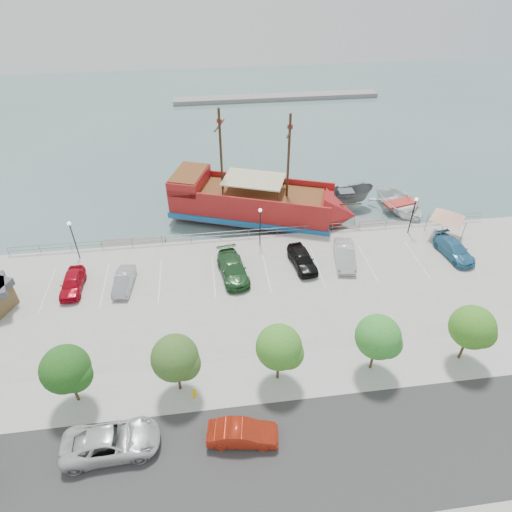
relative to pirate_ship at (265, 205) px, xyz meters
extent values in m
plane|color=#4C6A69|center=(-1.37, -12.22, -2.22)|extent=(160.00, 160.00, 0.00)
cube|color=#333333|center=(-1.37, -28.22, -1.21)|extent=(100.00, 8.00, 0.04)
cube|color=#A1A19F|center=(-1.37, -22.22, -1.21)|extent=(100.00, 4.00, 0.05)
cylinder|color=slate|center=(-1.37, -4.42, -0.27)|extent=(50.00, 0.06, 0.06)
cylinder|color=slate|center=(-1.37, -4.42, -0.67)|extent=(50.00, 0.06, 0.06)
cube|color=gray|center=(8.63, 42.78, -1.82)|extent=(40.00, 3.00, 0.80)
cube|color=#A21919|center=(-1.43, 0.52, -0.10)|extent=(18.67, 11.34, 2.90)
cube|color=#185D9C|center=(-1.43, 0.52, -1.05)|extent=(19.10, 11.77, 0.67)
cone|color=#A21919|center=(7.79, -2.84, -0.10)|extent=(5.18, 6.25, 5.35)
cube|color=#A21919|center=(-8.24, 3.00, 2.13)|extent=(5.05, 6.38, 1.56)
cube|color=brown|center=(-8.24, 3.00, 2.96)|extent=(4.69, 5.89, 0.13)
cube|color=brown|center=(-0.90, 0.33, 1.40)|extent=(15.30, 9.57, 0.17)
cube|color=#A21919|center=(-0.51, 3.03, 1.74)|extent=(16.84, 6.31, 0.78)
cube|color=#A21919|center=(-2.34, -2.00, 1.74)|extent=(16.84, 6.31, 0.78)
cylinder|color=#382111|center=(2.24, -0.82, 5.92)|extent=(0.34, 0.34, 9.14)
cylinder|color=#382111|center=(-4.57, 1.66, 5.92)|extent=(0.34, 0.34, 9.14)
cylinder|color=#382111|center=(2.24, -0.82, 8.70)|extent=(1.29, 3.20, 0.16)
cylinder|color=#382111|center=(-4.57, 1.66, 8.70)|extent=(1.29, 3.20, 0.16)
cube|color=beige|center=(-1.22, 0.44, 3.02)|extent=(7.53, 6.19, 0.13)
cylinder|color=#382111|center=(8.53, -3.10, 1.23)|extent=(2.67, 1.12, 0.66)
imported|color=#5B5D60|center=(9.96, 1.83, -0.97)|extent=(6.56, 2.63, 2.51)
imported|color=white|center=(16.25, 0.21, -1.43)|extent=(7.04, 8.69, 1.59)
cube|color=slate|center=(-14.65, -3.02, -2.03)|extent=(6.85, 2.30, 0.39)
cube|color=slate|center=(7.30, -3.02, -2.00)|extent=(7.90, 4.58, 0.43)
cube|color=slate|center=(13.41, -3.02, -2.02)|extent=(7.30, 3.92, 0.40)
cylinder|color=slate|center=(16.63, -5.48, -0.12)|extent=(0.08, 0.08, 2.21)
cylinder|color=slate|center=(19.23, -5.27, -0.12)|extent=(0.08, 0.08, 2.21)
cylinder|color=slate|center=(16.83, -8.08, -0.12)|extent=(0.08, 0.08, 2.21)
cylinder|color=slate|center=(19.44, -7.88, -0.12)|extent=(0.08, 0.08, 2.21)
pyramid|color=white|center=(18.03, -6.68, 1.84)|extent=(4.54, 4.54, 0.90)
imported|color=silver|center=(-13.49, -26.13, -0.39)|extent=(6.07, 3.01, 1.65)
imported|color=#A92310|center=(-5.36, -26.60, -0.48)|extent=(4.68, 2.20, 1.48)
cylinder|color=#E9BE00|center=(-8.34, -23.02, -0.90)|extent=(0.26, 0.26, 0.64)
sphere|color=#E9BE00|center=(-8.34, -23.02, -0.56)|extent=(0.28, 0.28, 0.28)
cylinder|color=black|center=(-19.37, -5.72, 0.78)|extent=(0.12, 0.12, 4.00)
sphere|color=#FFF2CC|center=(-19.37, -5.72, 2.88)|extent=(0.36, 0.36, 0.36)
cylinder|color=black|center=(-1.37, -5.72, 0.78)|extent=(0.12, 0.12, 4.00)
sphere|color=#FFF2CC|center=(-1.37, -5.72, 2.88)|extent=(0.36, 0.36, 0.36)
cylinder|color=black|center=(14.63, -5.72, 0.78)|extent=(0.12, 0.12, 4.00)
sphere|color=#FFF2CC|center=(14.63, -5.72, 2.88)|extent=(0.36, 0.36, 0.36)
cylinder|color=#473321|center=(-16.37, -22.22, -0.12)|extent=(0.20, 0.20, 2.20)
sphere|color=#1D4A15|center=(-16.37, -22.22, 2.18)|extent=(3.20, 3.20, 3.20)
sphere|color=#1D4A15|center=(-15.77, -22.52, 1.78)|extent=(2.20, 2.20, 2.20)
cylinder|color=#473321|center=(-9.37, -22.22, -0.12)|extent=(0.20, 0.20, 2.20)
sphere|color=#32531E|center=(-9.37, -22.22, 2.18)|extent=(3.20, 3.20, 3.20)
sphere|color=#32531E|center=(-8.77, -22.52, 1.78)|extent=(2.20, 2.20, 2.20)
cylinder|color=#473321|center=(-2.37, -22.22, -0.12)|extent=(0.20, 0.20, 2.20)
sphere|color=#377321|center=(-2.37, -22.22, 2.18)|extent=(3.20, 3.20, 3.20)
sphere|color=#377321|center=(-1.77, -22.52, 1.78)|extent=(2.20, 2.20, 2.20)
cylinder|color=#473321|center=(4.63, -22.22, -0.12)|extent=(0.20, 0.20, 2.20)
sphere|color=#2E7628|center=(4.63, -22.22, 2.18)|extent=(3.20, 3.20, 3.20)
sphere|color=#2E7628|center=(5.23, -22.52, 1.78)|extent=(2.20, 2.20, 2.20)
cylinder|color=#473321|center=(11.63, -22.22, -0.12)|extent=(0.20, 0.20, 2.20)
sphere|color=#36711D|center=(11.63, -22.22, 2.18)|extent=(3.20, 3.20, 3.20)
sphere|color=#36711D|center=(12.23, -22.52, 1.78)|extent=(2.20, 2.20, 2.20)
imported|color=#AF081A|center=(-19.00, -10.35, -0.48)|extent=(1.78, 4.39, 1.49)
imported|color=#9C9EA6|center=(-14.46, -10.62, -0.55)|extent=(1.85, 4.23, 1.35)
imported|color=#234E26|center=(-4.55, -10.30, -0.41)|extent=(3.09, 5.86, 1.62)
imported|color=black|center=(2.18, -9.72, -0.42)|extent=(2.56, 4.94, 1.61)
imported|color=silver|center=(6.39, -9.62, -0.41)|extent=(2.54, 5.15, 1.62)
imported|color=teal|center=(17.41, -10.11, -0.49)|extent=(2.78, 5.27, 1.46)
camera|label=1|loc=(-6.39, -40.98, 24.87)|focal=30.00mm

